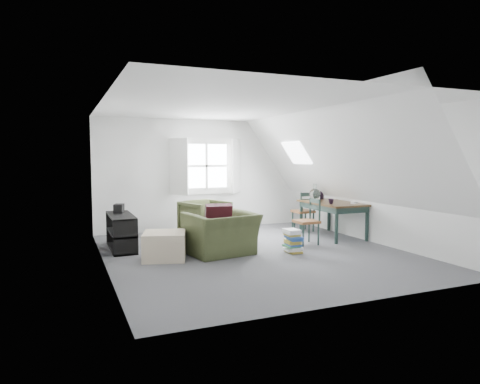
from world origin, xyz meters
name	(u,v)px	position (x,y,z in m)	size (l,w,h in m)	color
floor	(256,253)	(0.00, 0.00, 0.00)	(5.50, 5.50, 0.00)	#4E4F53
ceiling	(256,107)	(0.00, 0.00, 2.50)	(5.50, 5.50, 0.00)	white
wall_back	(206,175)	(0.00, 2.75, 1.25)	(5.00, 5.00, 0.00)	silver
wall_front	(359,195)	(0.00, -2.75, 1.25)	(5.00, 5.00, 0.00)	silver
wall_left	(104,185)	(-2.50, 0.00, 1.25)	(5.50, 5.50, 0.00)	silver
wall_right	(373,178)	(2.50, 0.00, 1.25)	(5.50, 5.50, 0.00)	silver
slope_left	(166,150)	(-1.55, 0.00, 1.78)	(5.50, 5.50, 0.00)	white
slope_right	(332,151)	(1.55, 0.00, 1.78)	(5.50, 5.50, 0.00)	white
dormer_window	(207,166)	(0.00, 2.68, 1.45)	(1.71, 0.35, 1.30)	white
skylight	(297,153)	(1.55, 1.30, 1.75)	(0.55, 0.75, 0.04)	white
armchair_near	(221,254)	(-0.59, 0.13, 0.00)	(1.10, 0.96, 0.71)	#3A4322
armchair_far	(205,237)	(-0.37, 1.69, 0.00)	(0.82, 0.85, 0.77)	#3A4322
throw_pillow	(218,217)	(-0.59, 0.28, 0.62)	(0.46, 0.13, 0.46)	#3A101B
ottoman	(165,246)	(-1.56, 0.17, 0.22)	(0.67, 0.67, 0.45)	#BBAB8F
dining_table	(333,207)	(2.10, 0.75, 0.63)	(0.87, 1.46, 0.73)	#352312
demijohn	(315,194)	(1.95, 1.20, 0.87)	(0.24, 0.24, 0.34)	silver
vase_twigs	(322,193)	(2.20, 1.30, 0.87)	(0.08, 0.09, 0.65)	black
cup	(331,204)	(1.85, 0.45, 0.73)	(0.11, 0.11, 0.10)	black
paper_box	(354,203)	(2.30, 0.30, 0.75)	(0.13, 0.09, 0.04)	white
dining_chair_far	(304,211)	(1.89, 1.53, 0.46)	(0.42, 0.42, 0.88)	brown
dining_chair_near	(308,221)	(1.23, 0.29, 0.45)	(0.41, 0.41, 0.87)	brown
media_shelf	(122,234)	(-2.11, 1.20, 0.28)	(0.41, 1.23, 0.63)	black
electronics_box	(119,209)	(-2.11, 1.49, 0.70)	(0.16, 0.22, 0.18)	black
magazine_stack	(293,241)	(0.61, -0.22, 0.20)	(0.30, 0.36, 0.41)	#B29933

